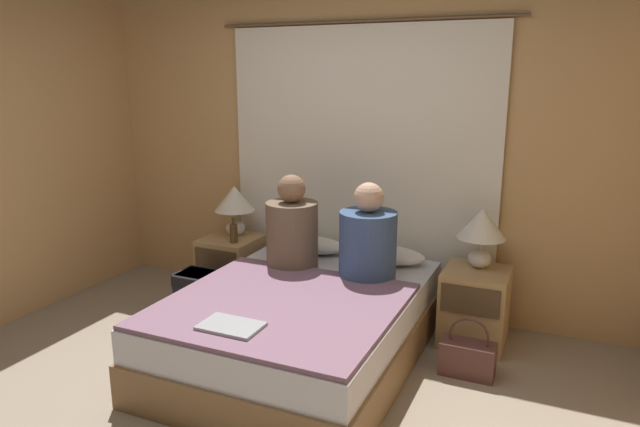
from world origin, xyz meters
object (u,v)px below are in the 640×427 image
object	(u,v)px
lamp_right	(482,228)
person_left_in_bed	(292,230)
nightstand_left	(232,268)
person_right_in_bed	(368,241)
pillow_left	(309,244)
beer_bottle_on_left_stand	(234,233)
bed	(302,325)
laptop_on_bed	(231,326)
backpack_on_floor	(201,294)
nightstand_right	(475,306)
handbag_on_floor	(468,357)
lamp_left	(235,202)
pillow_right	(385,255)

from	to	relation	value
lamp_right	person_left_in_bed	size ratio (longest dim) A/B	0.62
nightstand_left	person_right_in_bed	world-z (taller)	person_right_in_bed
pillow_left	beer_bottle_on_left_stand	size ratio (longest dim) A/B	2.83
bed	laptop_on_bed	size ratio (longest dim) A/B	5.83
lamp_right	pillow_left	bearing A→B (deg)	-179.63
nightstand_left	backpack_on_floor	xyz separation A→B (m)	(0.04, -0.49, -0.05)
bed	backpack_on_floor	xyz separation A→B (m)	(-0.95, 0.22, -0.02)
nightstand_right	handbag_on_floor	size ratio (longest dim) A/B	1.38
person_left_in_bed	beer_bottle_on_left_stand	distance (m)	0.66
person_right_in_bed	handbag_on_floor	world-z (taller)	person_right_in_bed
bed	lamp_left	bearing A→B (deg)	141.56
pillow_right	handbag_on_floor	world-z (taller)	pillow_right
backpack_on_floor	nightstand_right	bearing A→B (deg)	14.18
backpack_on_floor	lamp_right	bearing A→B (deg)	16.34
person_left_in_bed	handbag_on_floor	xyz separation A→B (m)	(1.31, -0.18, -0.63)
pillow_left	handbag_on_floor	bearing A→B (deg)	-22.14
nightstand_right	person_left_in_bed	xyz separation A→B (m)	(-1.26, -0.30, 0.48)
person_right_in_bed	laptop_on_bed	distance (m)	1.19
nightstand_left	person_left_in_bed	bearing A→B (deg)	-22.61
bed	person_left_in_bed	bearing A→B (deg)	123.66
laptop_on_bed	backpack_on_floor	bearing A→B (deg)	133.48
lamp_left	handbag_on_floor	xyz separation A→B (m)	(2.02, -0.56, -0.69)
handbag_on_floor	nightstand_right	bearing A→B (deg)	95.41
laptop_on_bed	nightstand_right	bearing A→B (deg)	52.64
nightstand_right	beer_bottle_on_left_stand	world-z (taller)	beer_bottle_on_left_stand
lamp_right	nightstand_right	bearing A→B (deg)	-90.00
person_right_in_bed	backpack_on_floor	world-z (taller)	person_right_in_bed
handbag_on_floor	backpack_on_floor	bearing A→B (deg)	-179.64
pillow_left	beer_bottle_on_left_stand	xyz separation A→B (m)	(-0.57, -0.18, 0.08)
bed	person_left_in_bed	world-z (taller)	person_left_in_bed
person_left_in_bed	beer_bottle_on_left_stand	world-z (taller)	person_left_in_bed
bed	lamp_right	size ratio (longest dim) A/B	4.64
pillow_left	person_right_in_bed	world-z (taller)	person_right_in_bed
laptop_on_bed	nightstand_left	bearing A→B (deg)	122.80
bed	pillow_left	distance (m)	0.89
lamp_right	pillow_left	distance (m)	1.33
pillow_left	handbag_on_floor	xyz separation A→B (m)	(1.35, -0.55, -0.41)
nightstand_left	person_left_in_bed	world-z (taller)	person_left_in_bed
lamp_left	person_right_in_bed	world-z (taller)	person_right_in_bed
nightstand_left	laptop_on_bed	xyz separation A→B (m)	(0.91, -1.40, 0.25)
pillow_right	nightstand_left	bearing A→B (deg)	-176.92
lamp_right	beer_bottle_on_left_stand	bearing A→B (deg)	-174.30
pillow_left	person_right_in_bed	xyz separation A→B (m)	(0.61, -0.37, 0.21)
person_right_in_bed	nightstand_right	bearing A→B (deg)	23.50
person_right_in_bed	beer_bottle_on_left_stand	distance (m)	1.21
bed	beer_bottle_on_left_stand	xyz separation A→B (m)	(-0.89, 0.60, 0.37)
lamp_left	backpack_on_floor	xyz separation A→B (m)	(0.04, -0.57, -0.59)
lamp_left	lamp_right	distance (m)	1.98
laptop_on_bed	handbag_on_floor	world-z (taller)	laptop_on_bed
nightstand_left	person_right_in_bed	xyz separation A→B (m)	(1.29, -0.30, 0.47)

